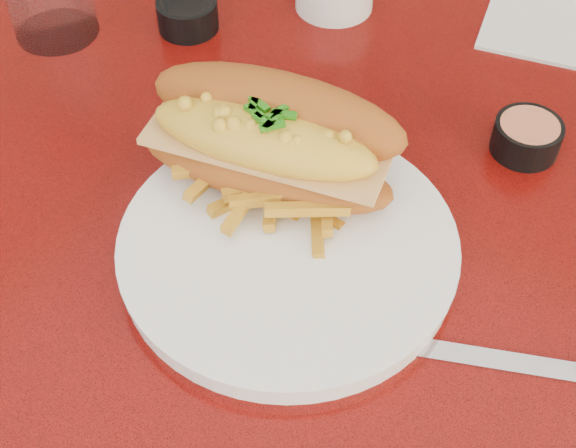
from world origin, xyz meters
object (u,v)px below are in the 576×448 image
Objects in this scene: fork at (370,211)px; sauce_cup_left at (187,14)px; dinner_plate at (288,248)px; sauce_cup_right at (527,136)px; mac_hoagie at (269,138)px; diner_table at (336,284)px; knife at (563,370)px; booth_bench_far at (561,103)px.

sauce_cup_left is (-0.30, 0.13, -0.00)m from fork.
sauce_cup_right reaches higher than dinner_plate.
fork is 0.33m from sauce_cup_left.
mac_hoagie is at bearing 69.54° from fork.
diner_table is at bearing 23.31° from fork.
dinner_plate reaches higher than knife.
sauce_cup_left is at bearing 38.45° from fork.
dinner_plate is 1.43× the size of knife.
sauce_cup_right is (0.12, -0.69, 0.50)m from booth_bench_far.
diner_table is 0.32m from sauce_cup_left.
diner_table is 6.16× the size of knife.
fork is at bearing -23.15° from sauce_cup_left.
diner_table is 0.25m from sauce_cup_right.
sauce_cup_left reaches higher than diner_table.
fork is at bearing -86.74° from booth_bench_far.
sauce_cup_right is (0.10, 0.23, 0.01)m from dinner_plate.
dinner_plate is 4.05× the size of sauce_cup_right.
booth_bench_far is 1.04m from dinner_plate.
knife is (0.24, -0.89, 0.49)m from booth_bench_far.
sauce_cup_left is at bearing 143.79° from dinner_plate.
mac_hoagie is 2.90× the size of sauce_cup_left.
fork is 0.17m from sauce_cup_right.
sauce_cup_left reaches higher than dinner_plate.
sauce_cup_left is at bearing 136.86° from knife.
knife is (0.49, -0.17, -0.02)m from sauce_cup_left.
mac_hoagie is 0.10m from fork.
mac_hoagie is at bearing -132.77° from sauce_cup_right.
dinner_plate is 0.25m from sauce_cup_right.
sauce_cup_left is (-0.27, 0.19, 0.01)m from dinner_plate.
diner_table is 8.32× the size of fork.
sauce_cup_left reaches higher than knife.
sauce_cup_right is (0.37, 0.03, -0.00)m from sauce_cup_left.
diner_table is 0.87m from booth_bench_far.
fork is at bearing 144.05° from knife.
dinner_plate is at bearing 162.49° from knife.
booth_bench_far is 0.86m from sauce_cup_right.
diner_table is at bearing 96.39° from dinner_plate.
fork reaches higher than diner_table.
sauce_cup_left is 0.42× the size of knife.
sauce_cup_left is 1.18× the size of sauce_cup_right.
diner_table is at bearing -19.73° from sauce_cup_left.
diner_table is 0.30m from knife.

